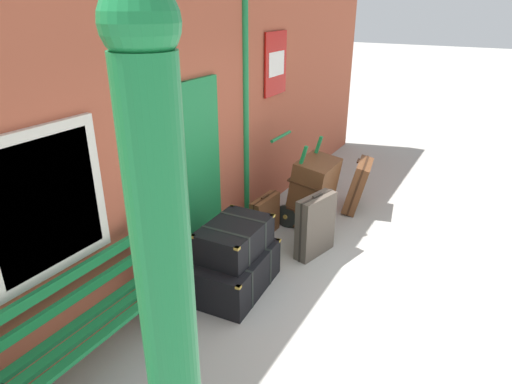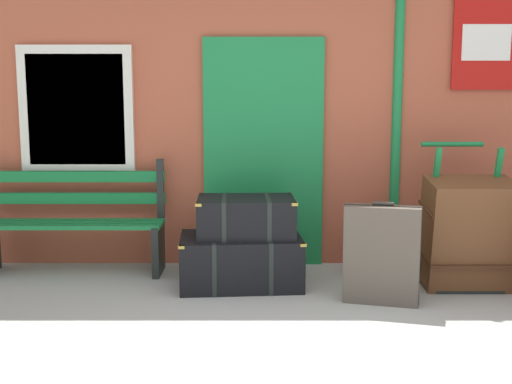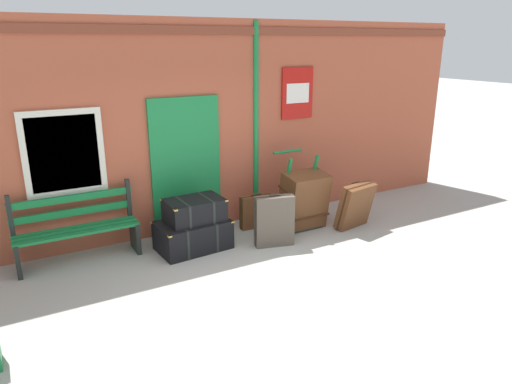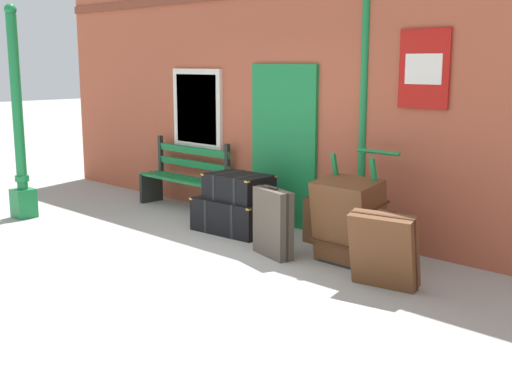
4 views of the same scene
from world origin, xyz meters
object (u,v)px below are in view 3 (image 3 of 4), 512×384
object	(u,v)px
suitcase_tan	(256,211)
platform_bench	(77,230)
porters_trolley	(297,208)
suitcase_olive	(274,221)
large_brown_trunk	(304,200)
suitcase_slate	(355,206)
steamer_trunk_middle	(194,210)
steamer_trunk_base	(193,235)

from	to	relation	value
suitcase_tan	platform_bench	bearing A→B (deg)	177.24
porters_trolley	suitcase_olive	bearing A→B (deg)	-144.81
large_brown_trunk	suitcase_olive	size ratio (longest dim) A/B	1.17
suitcase_tan	suitcase_slate	bearing A→B (deg)	-30.02
platform_bench	steamer_trunk_middle	world-z (taller)	platform_bench
suitcase_tan	large_brown_trunk	bearing A→B (deg)	-30.46
platform_bench	suitcase_slate	world-z (taller)	platform_bench
steamer_trunk_middle	suitcase_slate	xyz separation A→B (m)	(2.52, -0.52, -0.21)
porters_trolley	large_brown_trunk	distance (m)	0.27
porters_trolley	large_brown_trunk	bearing A→B (deg)	-90.00
platform_bench	suitcase_slate	size ratio (longest dim) A/B	2.11
steamer_trunk_base	suitcase_slate	size ratio (longest dim) A/B	1.39
porters_trolley	suitcase_tan	xyz separation A→B (m)	(-0.65, 0.21, -0.00)
platform_bench	suitcase_tan	distance (m)	2.71
porters_trolley	suitcase_olive	xyz separation A→B (m)	(-0.77, -0.54, 0.11)
steamer_trunk_middle	suitcase_olive	xyz separation A→B (m)	(1.04, -0.48, -0.20)
porters_trolley	suitcase_olive	world-z (taller)	porters_trolley
suitcase_slate	suitcase_tan	xyz separation A→B (m)	(-1.37, 0.79, -0.11)
steamer_trunk_middle	large_brown_trunk	bearing A→B (deg)	-3.71
suitcase_slate	suitcase_tan	bearing A→B (deg)	149.98
platform_bench	suitcase_olive	size ratio (longest dim) A/B	2.01
platform_bench	suitcase_tan	bearing A→B (deg)	-2.76
large_brown_trunk	suitcase_tan	bearing A→B (deg)	149.54
platform_bench	suitcase_tan	world-z (taller)	platform_bench
steamer_trunk_middle	suitcase_tan	distance (m)	1.22
suitcase_slate	large_brown_trunk	bearing A→B (deg)	150.39
steamer_trunk_base	steamer_trunk_middle	size ratio (longest dim) A/B	1.27
steamer_trunk_base	steamer_trunk_middle	bearing A→B (deg)	22.38
suitcase_tan	steamer_trunk_middle	bearing A→B (deg)	-166.92
large_brown_trunk	suitcase_tan	size ratio (longest dim) A/B	1.63
porters_trolley	suitcase_slate	bearing A→B (deg)	-39.33
platform_bench	steamer_trunk_middle	xyz separation A→B (m)	(1.55, -0.40, 0.14)
steamer_trunk_base	porters_trolley	xyz separation A→B (m)	(1.85, 0.08, 0.06)
platform_bench	porters_trolley	bearing A→B (deg)	-5.72
suitcase_slate	suitcase_tan	world-z (taller)	suitcase_slate
large_brown_trunk	platform_bench	bearing A→B (deg)	171.28
steamer_trunk_base	suitcase_olive	size ratio (longest dim) A/B	1.33
steamer_trunk_base	suitcase_olive	world-z (taller)	suitcase_olive
platform_bench	steamer_trunk_base	bearing A→B (deg)	-15.47
steamer_trunk_base	suitcase_slate	xyz separation A→B (m)	(2.57, -0.50, 0.16)
steamer_trunk_middle	steamer_trunk_base	bearing A→B (deg)	-157.62
suitcase_slate	suitcase_tan	size ratio (longest dim) A/B	1.33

